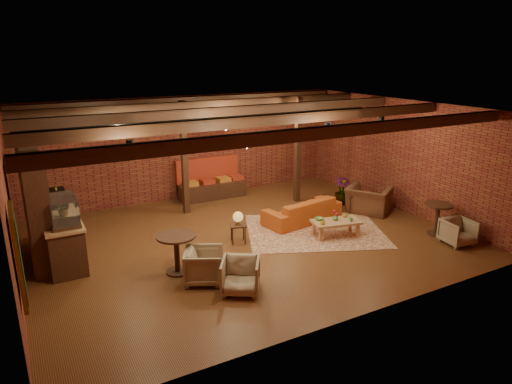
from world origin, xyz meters
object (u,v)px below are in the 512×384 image
armchair_a (204,264)px  side_table_lamp (238,219)px  sofa (302,210)px  coffee_table (336,222)px  side_table_book (355,194)px  plant_tall (344,165)px  armchair_right (369,195)px  round_table_right (438,214)px  round_table_left (177,247)px  armchair_far (458,231)px  armchair_b (240,274)px

armchair_a → side_table_lamp: bearing=-18.8°
sofa → coffee_table: coffee_table is taller
side_table_book → plant_tall: bearing=79.4°
side_table_lamp → armchair_right: 4.27m
armchair_a → round_table_right: 6.16m
round_table_left → armchair_a: 0.74m
plant_tall → side_table_lamp: bearing=-164.4°
armchair_a → armchair_right: bearing=-47.6°
round_table_left → armchair_far: 6.69m
armchair_b → armchair_far: 5.65m
sofa → round_table_left: 4.21m
coffee_table → plant_tall: 2.79m
round_table_right → armchair_far: round_table_right is taller
coffee_table → side_table_book: coffee_table is taller
side_table_lamp → round_table_right: round_table_right is taller
sofa → round_table_right: bearing=127.8°
sofa → round_table_right: size_ratio=2.74×
armchair_a → plant_tall: plant_tall is taller
sofa → coffee_table: size_ratio=1.71×
coffee_table → armchair_right: size_ratio=1.11×
round_table_left → armchair_a: size_ratio=1.11×
round_table_right → plant_tall: 3.20m
sofa → armchair_right: 2.13m
armchair_right → armchair_b: bearing=81.5°
round_table_right → plant_tall: size_ratio=0.33×
coffee_table → armchair_right: 2.18m
coffee_table → armchair_a: (-3.80, -0.64, 0.02)m
side_table_lamp → round_table_left: size_ratio=0.93×
round_table_left → armchair_far: bearing=-15.5°
armchair_b → round_table_right: (5.68, 0.23, 0.18)m
side_table_lamp → armchair_right: armchair_right is taller
armchair_right → side_table_book: bearing=20.6°
round_table_left → armchair_a: bearing=-60.9°
side_table_book → armchair_right: bearing=-37.2°
side_table_lamp → side_table_book: side_table_lamp is taller
sofa → armchair_right: size_ratio=1.89×
sofa → side_table_lamp: 2.23m
coffee_table → round_table_right: 2.59m
coffee_table → side_table_lamp: 2.47m
side_table_lamp → round_table_right: (4.65, -1.94, -0.05)m
side_table_lamp → armchair_b: bearing=-115.3°
round_table_left → side_table_lamp: bearing=24.4°
armchair_b → sofa: bearing=71.7°
side_table_book → round_table_right: 2.43m
coffee_table → armchair_far: armchair_far is taller
side_table_lamp → round_table_left: bearing=-155.6°
side_table_lamp → sofa: bearing=11.6°
side_table_lamp → plant_tall: bearing=15.6°
armchair_right → armchair_far: (0.34, -2.77, -0.17)m
sofa → armchair_far: size_ratio=3.26×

